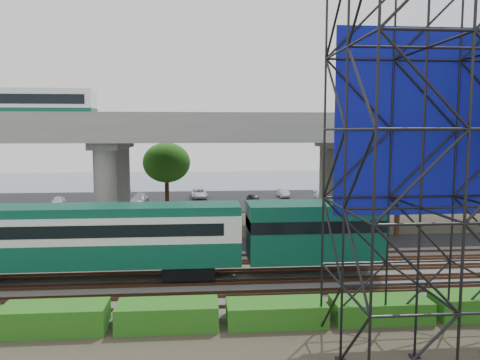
{
  "coord_description": "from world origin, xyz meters",
  "views": [
    {
      "loc": [
        -2.42,
        -25.04,
        8.97
      ],
      "look_at": [
        0.18,
        6.0,
        5.63
      ],
      "focal_mm": 35.0,
      "sensor_mm": 36.0,
      "label": 1
    }
  ],
  "objects": [
    {
      "name": "ground",
      "position": [
        0.0,
        0.0,
        0.0
      ],
      "size": [
        140.0,
        140.0,
        0.0
      ],
      "primitive_type": "plane",
      "color": "#474233",
      "rests_on": "ground"
    },
    {
      "name": "parking_lot",
      "position": [
        0.0,
        34.0,
        0.04
      ],
      "size": [
        90.0,
        18.0,
        0.08
      ],
      "primitive_type": "cube",
      "color": "black",
      "rests_on": "ground"
    },
    {
      "name": "hedge_strip",
      "position": [
        1.01,
        -4.3,
        0.56
      ],
      "size": [
        34.6,
        1.8,
        1.2
      ],
      "color": "#1D5E15",
      "rests_on": "ground"
    },
    {
      "name": "commuter_train",
      "position": [
        -7.56,
        2.0,
        2.88
      ],
      "size": [
        29.3,
        3.06,
        4.3
      ],
      "color": "black",
      "rests_on": "rail_tracks"
    },
    {
      "name": "ballast_bed",
      "position": [
        0.0,
        2.0,
        0.1
      ],
      "size": [
        90.0,
        12.0,
        0.2
      ],
      "primitive_type": "cube",
      "color": "slate",
      "rests_on": "ground"
    },
    {
      "name": "parked_cars",
      "position": [
        2.15,
        33.79,
        0.7
      ],
      "size": [
        40.55,
        9.82,
        1.32
      ],
      "color": "silver",
      "rests_on": "parking_lot"
    },
    {
      "name": "overpass",
      "position": [
        -1.27,
        16.0,
        8.21
      ],
      "size": [
        80.0,
        12.0,
        12.4
      ],
      "color": "#9E9B93",
      "rests_on": "ground"
    },
    {
      "name": "rail_tracks",
      "position": [
        0.0,
        2.0,
        0.28
      ],
      "size": [
        90.0,
        9.52,
        0.16
      ],
      "color": "#472D1E",
      "rests_on": "ballast_bed"
    },
    {
      "name": "harbor_water",
      "position": [
        0.0,
        56.0,
        0.01
      ],
      "size": [
        140.0,
        40.0,
        0.03
      ],
      "primitive_type": "cube",
      "color": "#485A76",
      "rests_on": "ground"
    },
    {
      "name": "trees",
      "position": [
        -4.67,
        16.17,
        5.57
      ],
      "size": [
        40.94,
        16.94,
        7.69
      ],
      "color": "#382314",
      "rests_on": "ground"
    },
    {
      "name": "scaffold_tower",
      "position": [
        7.46,
        -7.98,
        7.47
      ],
      "size": [
        9.36,
        6.36,
        15.0
      ],
      "color": "black",
      "rests_on": "ground"
    },
    {
      "name": "service_road",
      "position": [
        0.0,
        10.5,
        0.04
      ],
      "size": [
        90.0,
        5.0,
        0.08
      ],
      "primitive_type": "cube",
      "color": "black",
      "rests_on": "ground"
    }
  ]
}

